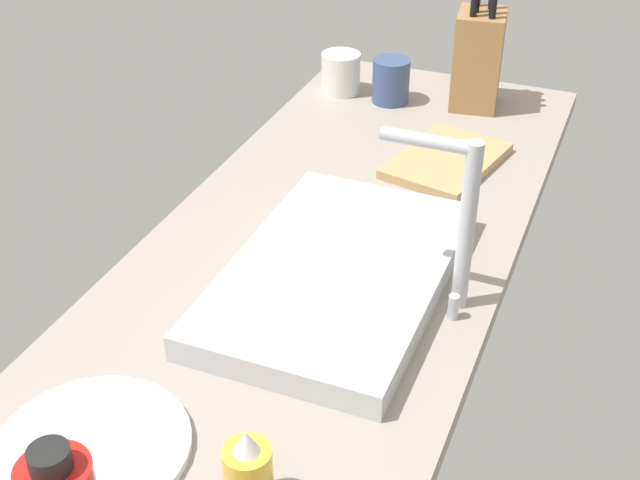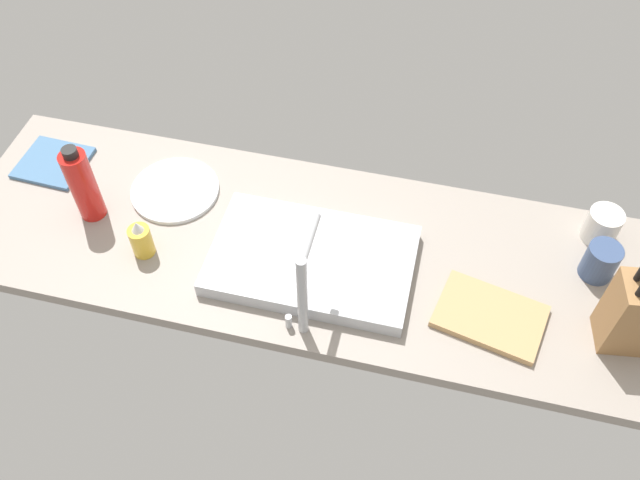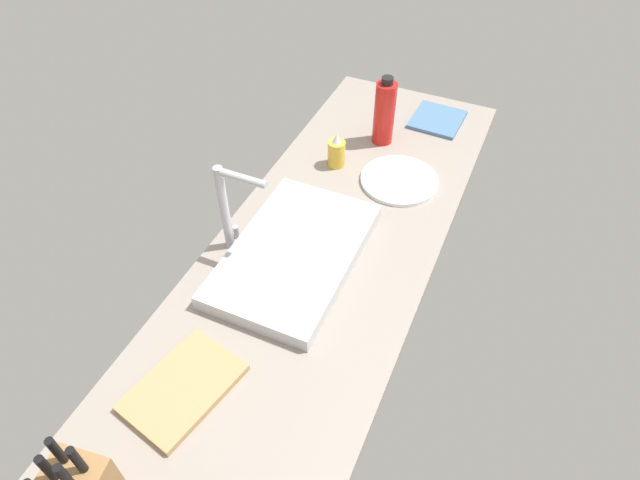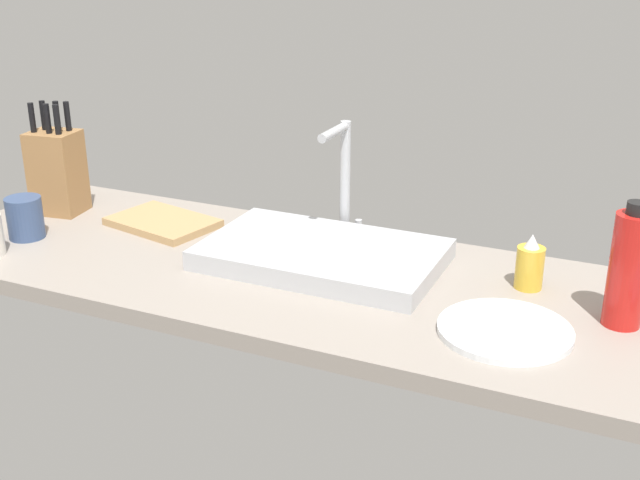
% 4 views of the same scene
% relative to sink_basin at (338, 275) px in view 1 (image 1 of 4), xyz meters
% --- Properties ---
extents(countertop_slab, '(1.84, 0.58, 0.04)m').
position_rel_sink_basin_xyz_m(countertop_slab, '(0.03, -0.06, -0.04)').
color(countertop_slab, gray).
rests_on(countertop_slab, ground).
extents(sink_basin, '(0.50, 0.31, 0.04)m').
position_rel_sink_basin_xyz_m(sink_basin, '(0.00, 0.00, 0.00)').
color(sink_basin, '#B7BABF').
rests_on(sink_basin, countertop_slab).
extents(faucet, '(0.06, 0.14, 0.27)m').
position_rel_sink_basin_xyz_m(faucet, '(-0.02, 0.17, 0.14)').
color(faucet, '#B7BABF').
rests_on(faucet, countertop_slab).
extents(knife_block, '(0.13, 0.11, 0.28)m').
position_rel_sink_basin_xyz_m(knife_block, '(-0.74, 0.03, 0.09)').
color(knife_block, '#9E7042').
rests_on(knife_block, countertop_slab).
extents(cutting_board, '(0.28, 0.21, 0.02)m').
position_rel_sink_basin_xyz_m(cutting_board, '(-0.44, 0.05, -0.01)').
color(cutting_board, tan).
rests_on(cutting_board, countertop_slab).
extents(soap_bottle, '(0.06, 0.06, 0.11)m').
position_rel_sink_basin_xyz_m(soap_bottle, '(0.42, 0.06, 0.03)').
color(soap_bottle, gold).
rests_on(soap_bottle, countertop_slab).
extents(dinner_plate, '(0.24, 0.24, 0.01)m').
position_rel_sink_basin_xyz_m(dinner_plate, '(0.42, -0.15, -0.01)').
color(dinner_plate, white).
rests_on(dinner_plate, countertop_slab).
extents(coffee_mug, '(0.09, 0.09, 0.09)m').
position_rel_sink_basin_xyz_m(coffee_mug, '(-0.69, -0.26, 0.02)').
color(coffee_mug, silver).
rests_on(coffee_mug, countertop_slab).
extents(ceramic_cup, '(0.08, 0.08, 0.10)m').
position_rel_sink_basin_xyz_m(ceramic_cup, '(-0.68, -0.14, 0.03)').
color(ceramic_cup, '#384C75').
rests_on(ceramic_cup, countertop_slab).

